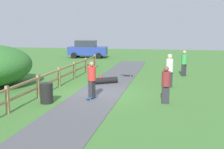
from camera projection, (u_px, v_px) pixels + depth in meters
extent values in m
plane|color=#427533|center=(98.00, 94.00, 14.02)|extent=(60.00, 60.00, 0.00)
cube|color=#515156|center=(98.00, 94.00, 14.02)|extent=(2.40, 28.00, 0.02)
cube|color=#997A51|center=(7.00, 100.00, 10.72)|extent=(0.12, 0.12, 1.10)
cube|color=#997A51|center=(38.00, 86.00, 13.21)|extent=(0.12, 0.12, 1.10)
cube|color=#997A51|center=(59.00, 77.00, 15.69)|extent=(0.12, 0.12, 1.10)
cube|color=#997A51|center=(74.00, 70.00, 18.17)|extent=(0.12, 0.12, 1.10)
cube|color=#997A51|center=(86.00, 65.00, 20.66)|extent=(0.12, 0.12, 1.10)
cube|color=#997A51|center=(95.00, 61.00, 23.14)|extent=(0.12, 0.12, 1.10)
cube|color=#997A51|center=(50.00, 82.00, 14.46)|extent=(0.08, 18.00, 0.09)
cube|color=#997A51|center=(49.00, 74.00, 14.38)|extent=(0.08, 18.00, 0.09)
cylinder|color=black|center=(46.00, 93.00, 12.27)|extent=(0.56, 0.56, 0.90)
cube|color=#265999|center=(92.00, 97.00, 13.05)|extent=(0.42, 0.82, 0.02)
cylinder|color=silver|center=(94.00, 96.00, 13.34)|extent=(0.05, 0.07, 0.06)
cylinder|color=silver|center=(96.00, 97.00, 13.27)|extent=(0.05, 0.07, 0.06)
cylinder|color=silver|center=(87.00, 99.00, 12.85)|extent=(0.05, 0.07, 0.06)
cylinder|color=silver|center=(90.00, 99.00, 12.78)|extent=(0.05, 0.07, 0.06)
cube|color=#2D2D33|center=(92.00, 89.00, 12.99)|extent=(0.28, 0.36, 0.77)
cylinder|color=red|center=(92.00, 74.00, 12.87)|extent=(0.47, 0.47, 0.64)
sphere|color=#9E704C|center=(92.00, 64.00, 12.80)|extent=(0.23, 0.23, 0.23)
cylinder|color=black|center=(105.00, 80.00, 16.54)|extent=(1.41, 1.11, 0.36)
sphere|color=red|center=(101.00, 78.00, 17.32)|extent=(0.26, 0.26, 0.26)
cube|color=black|center=(127.00, 75.00, 19.04)|extent=(0.82, 0.29, 0.02)
cylinder|color=silver|center=(123.00, 76.00, 19.06)|extent=(0.06, 0.04, 0.06)
cylinder|color=silver|center=(123.00, 75.00, 19.20)|extent=(0.06, 0.04, 0.06)
cylinder|color=silver|center=(131.00, 76.00, 18.89)|extent=(0.06, 0.04, 0.06)
cylinder|color=silver|center=(131.00, 76.00, 19.03)|extent=(0.06, 0.04, 0.06)
cube|color=#2D2D33|center=(169.00, 80.00, 15.51)|extent=(0.38, 0.33, 0.88)
cylinder|color=white|center=(170.00, 65.00, 15.37)|extent=(0.52, 0.52, 0.73)
sphere|color=beige|center=(170.00, 56.00, 15.29)|extent=(0.26, 0.26, 0.26)
cube|color=#2D2D33|center=(165.00, 95.00, 12.22)|extent=(0.34, 0.24, 0.78)
cylinder|color=maroon|center=(166.00, 79.00, 12.11)|extent=(0.42, 0.42, 0.65)
sphere|color=brown|center=(166.00, 69.00, 12.03)|extent=(0.23, 0.23, 0.23)
cube|color=#2D2D33|center=(184.00, 70.00, 19.17)|extent=(0.35, 0.38, 0.83)
cylinder|color=green|center=(184.00, 59.00, 19.04)|extent=(0.53, 0.53, 0.69)
sphere|color=tan|center=(184.00, 52.00, 18.96)|extent=(0.25, 0.25, 0.25)
cube|color=#283D99|center=(88.00, 51.00, 30.83)|extent=(4.33, 2.05, 0.90)
cube|color=#2D333D|center=(86.00, 43.00, 30.72)|extent=(2.33, 1.74, 0.70)
cylinder|color=black|center=(101.00, 54.00, 31.61)|extent=(0.66, 0.29, 0.64)
cylinder|color=black|center=(99.00, 56.00, 29.89)|extent=(0.66, 0.29, 0.64)
cylinder|color=black|center=(78.00, 54.00, 31.92)|extent=(0.66, 0.29, 0.64)
cylinder|color=black|center=(74.00, 55.00, 30.20)|extent=(0.66, 0.29, 0.64)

